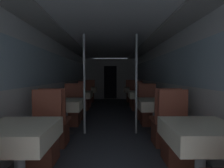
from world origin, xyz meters
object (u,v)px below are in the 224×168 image
dining_table_right_2 (140,95)px  chair_right_near_3 (135,99)px  chair_left_near_3 (86,99)px  chair_right_near_1 (165,128)px  chair_right_near_2 (144,108)px  chair_left_far_2 (84,101)px  chair_left_far_0 (44,141)px  chair_left_far_1 (72,113)px  chair_left_near_1 (56,128)px  chair_right_far_2 (137,101)px  dining_table_right_3 (133,90)px  chair_right_far_3 (131,95)px  dining_table_left_2 (80,95)px  dining_table_right_0 (201,135)px  chair_right_far_1 (149,112)px  chair_left_near_2 (77,108)px  dining_table_left_3 (88,90)px  chair_left_far_3 (90,95)px  support_pole_left_1 (84,84)px  support_pole_right_1 (136,84)px  dining_table_left_0 (19,136)px  dining_table_left_1 (65,105)px  dining_table_right_1 (155,105)px

dining_table_right_2 → chair_right_near_3: (0.00, 1.20, -0.29)m
chair_left_near_3 → chair_right_near_1: 4.11m
chair_right_near_2 → dining_table_right_2: bearing=90.0°
chair_left_far_2 → chair_right_near_3: bearing=-163.2°
chair_left_far_0 → chair_left_far_1: 1.83m
chair_left_near_1 → chair_right_far_2: 3.61m
dining_table_right_3 → chair_left_far_1: bearing=-121.7°
chair_left_near_3 → chair_right_far_3: (1.87, 1.26, 0.00)m
chair_left_far_2 → chair_left_near_1: bearing=90.0°
chair_left_near_1 → dining_table_left_2: (0.00, 2.46, 0.29)m
chair_left_near_1 → chair_left_near_3: size_ratio=1.00×
dining_table_right_0 → chair_right_far_1: bearing=90.0°
chair_left_near_2 → dining_table_left_3: (0.00, 2.46, 0.29)m
chair_left_far_3 → chair_right_near_2: size_ratio=1.00×
dining_table_left_3 → chair_right_near_3: (1.87, -0.63, -0.29)m
support_pole_left_1 → chair_right_far_2: (1.47, 2.46, -0.72)m
dining_table_right_3 → dining_table_left_3: bearing=180.0°
dining_table_right_2 → chair_right_far_3: size_ratio=0.71×
dining_table_right_3 → chair_left_near_2: bearing=-127.2°
dining_table_right_2 → support_pole_right_1: bearing=-102.3°
chair_left_far_1 → chair_left_near_2: same height
chair_left_near_1 → chair_left_near_2: same height
dining_table_left_0 → dining_table_left_2: bearing=90.0°
dining_table_left_3 → dining_table_right_3: same height
chair_left_near_2 → chair_right_near_1: bearing=-44.4°
dining_table_left_1 → support_pole_right_1: size_ratio=0.35×
chair_left_near_2 → chair_right_far_2: bearing=34.1°
chair_left_far_2 → support_pole_right_1: support_pole_right_1 is taller
dining_table_left_2 → chair_right_near_2: chair_right_near_2 is taller
dining_table_left_1 → chair_right_far_1: (1.87, 0.63, -0.29)m
dining_table_right_3 → chair_right_far_3: 0.69m
dining_table_left_2 → chair_right_near_1: bearing=-52.8°
dining_table_right_2 → chair_left_far_1: bearing=-147.4°
dining_table_left_2 → support_pole_right_1: size_ratio=0.35×
chair_right_far_3 → chair_right_near_1: bearing=90.0°
dining_table_right_0 → chair_right_far_3: bearing=90.0°
chair_left_far_2 → chair_right_far_3: same height
chair_left_near_1 → chair_left_far_1: (0.00, 1.26, 0.00)m
support_pole_left_1 → chair_right_near_1: 1.76m
chair_left_near_3 → chair_left_near_2: bearing=-90.0°
dining_table_left_0 → dining_table_right_1: same height
chair_left_far_2 → chair_left_far_1: bearing=90.0°
chair_left_near_2 → dining_table_right_1: 2.24m
chair_right_far_3 → dining_table_left_3: bearing=18.7°
chair_left_far_0 → dining_table_left_2: bearing=-90.0°
chair_left_near_1 → dining_table_right_3: bearing=66.5°
support_pole_left_1 → support_pole_right_1: 1.07m
support_pole_right_1 → chair_right_far_3: (0.40, 4.29, -0.72)m
chair_right_near_3 → dining_table_right_0: bearing=-90.0°
dining_table_left_2 → chair_left_far_3: bearing=90.0°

